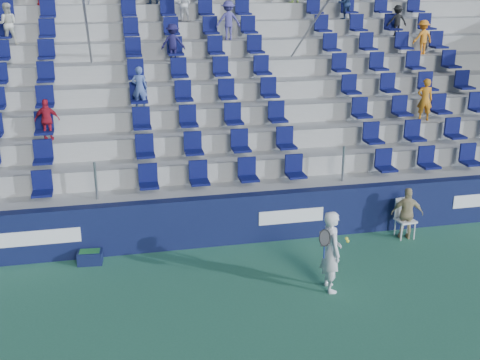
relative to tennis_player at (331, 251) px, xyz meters
name	(u,v)px	position (x,y,z in m)	size (l,w,h in m)	color
ground	(261,311)	(-1.58, -0.51, -0.86)	(70.00, 70.00, 0.00)	#2E6B4E
sponsor_wall	(229,220)	(-1.57, 2.64, -0.26)	(24.00, 0.32, 1.20)	#10163D
grandstand	(196,111)	(-1.58, 7.73, 1.28)	(24.00, 8.17, 6.63)	#9E9E99
tennis_player	(331,251)	(0.00, 0.00, 0.00)	(0.69, 0.66, 1.71)	silver
line_judge_chair	(404,215)	(2.69, 2.14, -0.30)	(0.47, 0.48, 0.97)	white
line_judge	(407,213)	(2.69, 1.99, -0.21)	(0.76, 0.32, 1.29)	tan
ball_bin	(90,257)	(-4.81, 2.24, -0.69)	(0.57, 0.40, 0.30)	#0F1638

